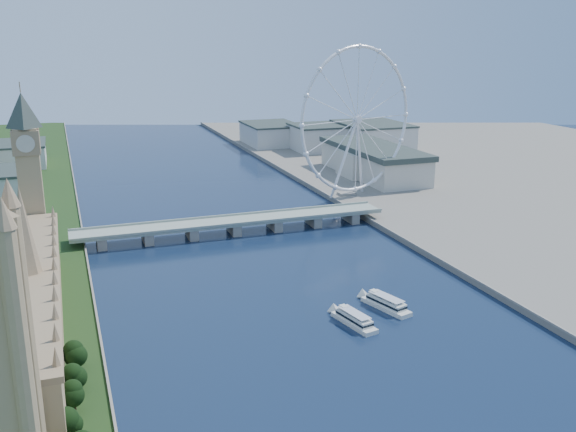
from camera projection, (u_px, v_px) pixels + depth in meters
name	position (u px, v px, depth m)	size (l,w,h in m)	color
parliament_range	(32.00, 303.00, 286.54)	(24.00, 200.00, 70.00)	tan
big_ben	(28.00, 156.00, 371.36)	(20.02, 20.02, 110.00)	tan
westminster_bridge	(234.00, 224.00, 449.12)	(220.00, 22.00, 9.50)	gray
london_eye	(357.00, 120.00, 521.49)	(113.60, 39.12, 124.30)	silver
county_hall	(373.00, 178.00, 625.55)	(54.00, 144.00, 35.00)	beige
city_skyline	(206.00, 148.00, 694.71)	(505.00, 280.00, 32.00)	beige
tour_boat_near	(354.00, 325.00, 308.16)	(7.94, 31.01, 6.86)	silver
tour_boat_far	(386.00, 309.00, 326.27)	(8.29, 32.32, 7.17)	silver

